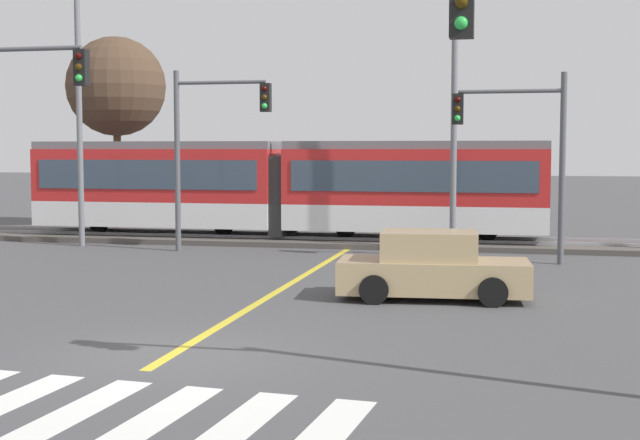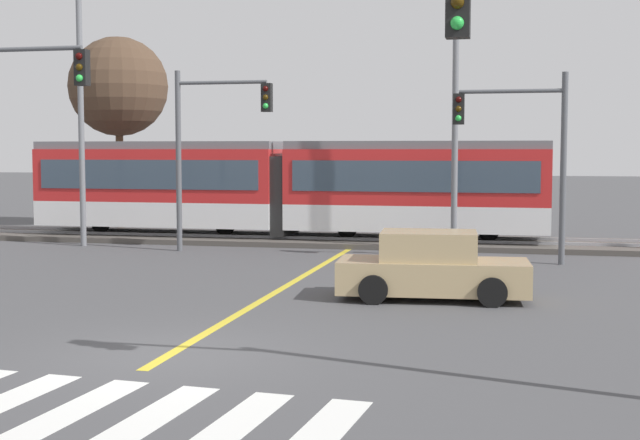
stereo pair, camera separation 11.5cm
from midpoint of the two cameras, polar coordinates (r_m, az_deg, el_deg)
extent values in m
plane|color=#474749|center=(14.85, -9.41, -8.51)|extent=(200.00, 200.00, 0.00)
cube|color=#4C4742|center=(31.56, 2.62, -1.34)|extent=(120.00, 4.00, 0.18)
cube|color=#939399|center=(30.84, 2.39, -1.22)|extent=(120.00, 0.08, 0.10)
cube|color=#939399|center=(32.25, 2.84, -0.97)|extent=(120.00, 0.08, 0.10)
cube|color=silver|center=(33.59, -10.00, 0.48)|extent=(9.00, 2.60, 0.90)
cube|color=red|center=(33.52, -10.03, 2.86)|extent=(9.00, 2.60, 1.90)
cube|color=#384756|center=(32.31, -10.94, 2.88)|extent=(8.28, 0.04, 1.04)
cube|color=slate|center=(33.51, -10.06, 4.73)|extent=(9.00, 2.39, 0.28)
cylinder|color=black|center=(32.75, -5.99, -0.37)|extent=(0.70, 0.20, 0.70)
cylinder|color=black|center=(34.65, -13.77, -0.21)|extent=(0.70, 0.20, 0.70)
cube|color=silver|center=(31.19, 6.33, 0.21)|extent=(9.00, 2.60, 0.90)
cube|color=red|center=(31.12, 6.35, 2.78)|extent=(9.00, 2.60, 1.90)
cube|color=#384756|center=(29.80, 6.07, 2.80)|extent=(8.28, 0.04, 1.04)
cube|color=slate|center=(31.10, 6.37, 4.78)|extent=(9.00, 2.39, 0.28)
cylinder|color=black|center=(31.06, 10.86, -0.70)|extent=(0.70, 0.20, 0.70)
cylinder|color=black|center=(31.60, 1.85, -0.53)|extent=(0.70, 0.20, 0.70)
cube|color=#2D2D2D|center=(32.02, -2.14, 1.60)|extent=(0.50, 2.34, 2.80)
cube|color=silver|center=(12.75, -19.23, -10.88)|extent=(0.79, 2.84, 0.01)
cube|color=silver|center=(12.14, -14.97, -11.56)|extent=(0.79, 2.84, 0.01)
cube|color=silver|center=(11.61, -10.27, -12.23)|extent=(0.79, 2.84, 0.01)
cube|color=silver|center=(11.17, -5.13, -12.86)|extent=(0.79, 2.84, 0.01)
cube|color=silver|center=(10.81, 0.42, -13.44)|extent=(0.79, 2.84, 0.01)
cube|color=gold|center=(21.59, -2.17, -4.33)|extent=(0.20, 16.60, 0.01)
cube|color=tan|center=(20.02, 7.41, -3.58)|extent=(4.32, 2.02, 0.72)
cube|color=tan|center=(19.93, 7.14, -1.64)|extent=(2.21, 1.68, 0.64)
cube|color=#384756|center=(19.94, 10.02, -1.67)|extent=(0.21, 1.43, 0.52)
cube|color=#384756|center=(20.71, 7.18, -1.41)|extent=(1.78, 0.18, 0.48)
cylinder|color=black|center=(20.91, 10.90, -3.83)|extent=(0.66, 0.27, 0.64)
cylinder|color=black|center=(19.23, 11.13, -4.56)|extent=(0.66, 0.27, 0.64)
cylinder|color=black|center=(20.94, 3.98, -3.74)|extent=(0.66, 0.27, 0.64)
cylinder|color=black|center=(19.26, 3.60, -4.47)|extent=(0.66, 0.27, 0.64)
cylinder|color=#515459|center=(24.48, -19.10, 10.27)|extent=(4.00, 0.12, 0.12)
cube|color=black|center=(23.46, -14.85, 9.40)|extent=(0.32, 0.28, 0.90)
sphere|color=#360605|center=(23.35, -15.04, 10.09)|extent=(0.18, 0.18, 0.18)
sphere|color=#3A2706|center=(23.32, -15.02, 9.43)|extent=(0.18, 0.18, 0.18)
sphere|color=green|center=(23.30, -15.01, 8.77)|extent=(0.18, 0.18, 0.18)
cylinder|color=#515459|center=(29.43, -8.93, 3.72)|extent=(0.18, 0.18, 5.87)
cylinder|color=#515459|center=(28.98, -6.20, 8.75)|extent=(3.00, 0.12, 0.12)
cube|color=black|center=(28.50, -3.31, 7.83)|extent=(0.32, 0.28, 0.90)
sphere|color=#360605|center=(28.38, -3.39, 8.39)|extent=(0.18, 0.18, 0.18)
sphere|color=#3A2706|center=(28.36, -3.39, 7.84)|extent=(0.18, 0.18, 0.18)
sphere|color=green|center=(28.35, -3.39, 7.30)|extent=(0.18, 0.18, 0.18)
cube|color=black|center=(12.31, 9.11, 13.50)|extent=(0.32, 0.28, 0.90)
sphere|color=#3A2706|center=(12.17, 9.06, 13.61)|extent=(0.18, 0.18, 0.18)
sphere|color=green|center=(12.13, 9.05, 12.35)|extent=(0.18, 0.18, 0.18)
cylinder|color=#515459|center=(26.58, 15.43, 3.17)|extent=(0.18, 0.18, 5.54)
cylinder|color=#515459|center=(26.60, 12.27, 8.06)|extent=(3.00, 0.12, 0.12)
cube|color=black|center=(26.62, 9.00, 7.03)|extent=(0.32, 0.28, 0.90)
sphere|color=#360605|center=(26.49, 8.98, 7.62)|extent=(0.18, 0.18, 0.18)
sphere|color=#3A2706|center=(26.47, 8.98, 7.04)|extent=(0.18, 0.18, 0.18)
sphere|color=green|center=(26.46, 8.97, 6.46)|extent=(0.18, 0.18, 0.18)
cylinder|color=slate|center=(31.64, -14.96, 7.07)|extent=(0.20, 0.20, 9.60)
cylinder|color=slate|center=(28.41, 8.77, 6.94)|extent=(0.20, 0.20, 9.08)
cylinder|color=brown|center=(38.89, -12.60, 3.33)|extent=(0.32, 0.32, 5.13)
sphere|color=#4C3828|center=(38.97, -12.69, 8.34)|extent=(4.18, 4.18, 4.18)
camera|label=1|loc=(0.06, -89.85, 0.01)|focal=50.00mm
camera|label=2|loc=(0.06, 90.15, -0.01)|focal=50.00mm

